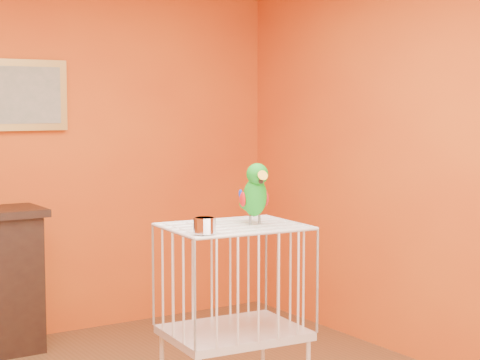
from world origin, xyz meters
TOP-DOWN VIEW (x-y plane):
  - room_shell at (0.00, 0.00)m, footprint 4.50×4.50m
  - framed_picture at (0.00, 2.22)m, footprint 0.62×0.04m
  - birdcage at (0.40, 0.09)m, footprint 0.73×0.58m
  - feed_cup at (0.13, -0.08)m, footprint 0.11×0.11m
  - parrot at (0.53, 0.08)m, footprint 0.17×0.29m

SIDE VIEW (x-z plane):
  - birdcage at x=0.40m, z-range 0.02..1.08m
  - feed_cup at x=0.13m, z-range 1.07..1.14m
  - parrot at x=0.53m, z-range 1.06..1.38m
  - room_shell at x=0.00m, z-range -0.67..3.83m
  - framed_picture at x=0.00m, z-range 1.50..2.00m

